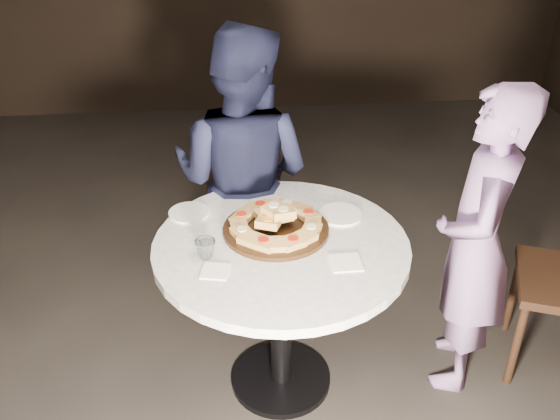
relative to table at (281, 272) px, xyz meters
name	(u,v)px	position (x,y,z in m)	size (l,w,h in m)	color
floor	(272,372)	(-0.04, 0.06, -0.66)	(7.00, 7.00, 0.00)	black
table	(281,272)	(0.00, 0.00, 0.00)	(1.33, 1.33, 0.81)	black
serving_board	(276,229)	(-0.01, 0.09, 0.16)	(0.46, 0.46, 0.02)	black
focaccia_pile	(276,222)	(-0.01, 0.09, 0.20)	(0.41, 0.41, 0.11)	#AF8544
plate_left	(189,213)	(-0.39, 0.27, 0.16)	(0.18, 0.18, 0.01)	white
plate_right	(340,214)	(0.29, 0.19, 0.16)	(0.20, 0.20, 0.01)	white
water_glass	(206,249)	(-0.31, -0.07, 0.19)	(0.08, 0.08, 0.08)	silver
napkin_near	(215,271)	(-0.28, -0.18, 0.15)	(0.11, 0.11, 0.01)	white
napkin_far	(346,263)	(0.24, -0.17, 0.15)	(0.12, 0.12, 0.01)	white
chair_far	(242,184)	(-0.13, 1.07, -0.14)	(0.45, 0.47, 0.90)	black
diner_navy	(242,178)	(-0.14, 0.63, 0.13)	(0.77, 0.60, 1.58)	#141832
diner_teal	(475,245)	(0.86, 0.01, 0.08)	(0.54, 0.36, 1.48)	#866CA6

